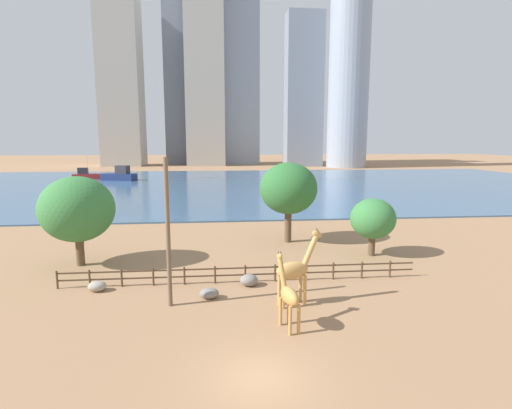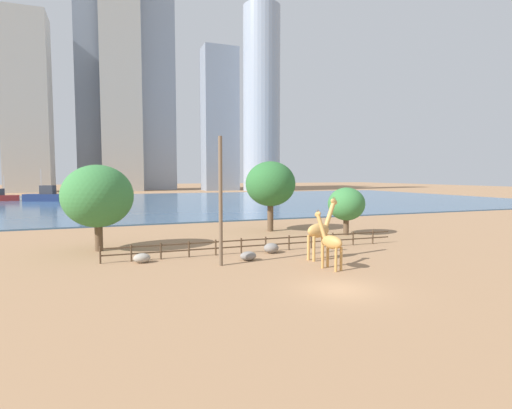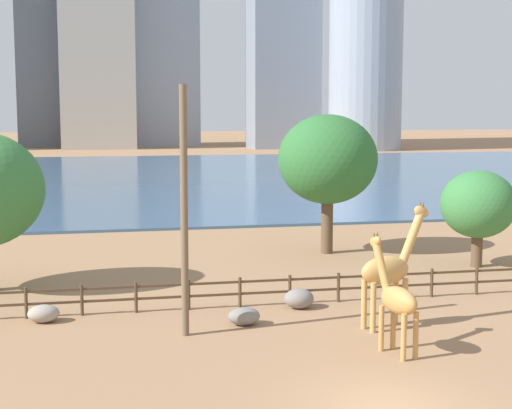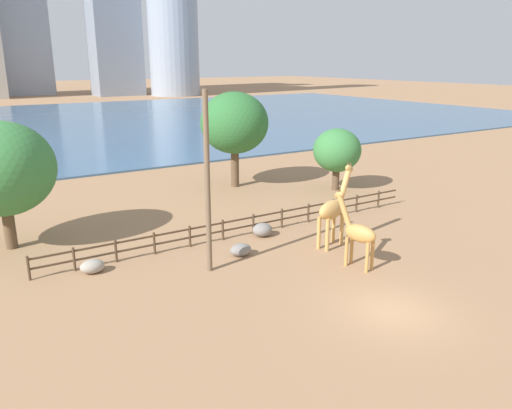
{
  "view_description": "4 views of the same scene",
  "coord_description": "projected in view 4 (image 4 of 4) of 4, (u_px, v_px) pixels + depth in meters",
  "views": [
    {
      "loc": [
        -1.7,
        -16.0,
        10.31
      ],
      "look_at": [
        1.3,
        14.66,
        5.36
      ],
      "focal_mm": 28.0,
      "sensor_mm": 36.0,
      "label": 1
    },
    {
      "loc": [
        -12.43,
        -19.4,
        6.59
      ],
      "look_at": [
        3.63,
        23.37,
        3.18
      ],
      "focal_mm": 28.0,
      "sensor_mm": 36.0,
      "label": 2
    },
    {
      "loc": [
        -8.13,
        -20.27,
        8.45
      ],
      "look_at": [
        1.45,
        24.75,
        2.83
      ],
      "focal_mm": 55.0,
      "sensor_mm": 36.0,
      "label": 3
    },
    {
      "loc": [
        -15.6,
        -13.58,
        10.65
      ],
      "look_at": [
        -2.89,
        6.68,
        3.72
      ],
      "focal_mm": 35.0,
      "sensor_mm": 36.0,
      "label": 4
    }
  ],
  "objects": [
    {
      "name": "ground_plane",
      "position": [
        47.0,
        124.0,
        87.07
      ],
      "size": [
        400.0,
        400.0,
        0.0
      ],
      "primitive_type": "plane",
      "color": "#9E7551"
    },
    {
      "name": "harbor_water",
      "position": [
        51.0,
        125.0,
        84.6
      ],
      "size": [
        180.0,
        86.0,
        0.2
      ],
      "primitive_type": "cube",
      "color": "#3D6084",
      "rests_on": "ground"
    },
    {
      "name": "giraffe_tall",
      "position": [
        358.0,
        233.0,
        26.21
      ],
      "size": [
        1.17,
        2.72,
        4.12
      ],
      "rotation": [
        0.0,
        0.0,
        1.83
      ],
      "color": "#C18C47",
      "rests_on": "ground"
    },
    {
      "name": "giraffe_companion",
      "position": [
        333.0,
        209.0,
        29.16
      ],
      "size": [
        3.21,
        1.41,
        4.88
      ],
      "rotation": [
        0.0,
        0.0,
        0.26
      ],
      "color": "tan",
      "rests_on": "ground"
    },
    {
      "name": "utility_pole",
      "position": [
        207.0,
        184.0,
        24.99
      ],
      "size": [
        0.28,
        0.28,
        9.35
      ],
      "primitive_type": "cylinder",
      "color": "brown",
      "rests_on": "ground"
    },
    {
      "name": "boulder_near_fence",
      "position": [
        241.0,
        250.0,
        28.17
      ],
      "size": [
        1.27,
        0.94,
        0.7
      ],
      "primitive_type": "ellipsoid",
      "color": "gray",
      "rests_on": "ground"
    },
    {
      "name": "boulder_by_pole",
      "position": [
        92.0,
        266.0,
        25.88
      ],
      "size": [
        1.26,
        0.95,
        0.72
      ],
      "primitive_type": "ellipsoid",
      "color": "gray",
      "rests_on": "ground"
    },
    {
      "name": "boulder_small",
      "position": [
        262.0,
        230.0,
        31.27
      ],
      "size": [
        1.27,
        1.13,
        0.85
      ],
      "primitive_type": "ellipsoid",
      "color": "gray",
      "rests_on": "ground"
    },
    {
      "name": "enclosure_fence",
      "position": [
        245.0,
        224.0,
        31.34
      ],
      "size": [
        26.12,
        0.14,
        1.3
      ],
      "color": "#4C3826",
      "rests_on": "ground"
    },
    {
      "name": "tree_left_large",
      "position": [
        337.0,
        151.0,
        41.75
      ],
      "size": [
        4.02,
        4.02,
        5.21
      ],
      "color": "brown",
      "rests_on": "ground"
    },
    {
      "name": "tree_center_broad",
      "position": [
        234.0,
        123.0,
        42.28
      ],
      "size": [
        5.8,
        5.8,
        8.16
      ],
      "color": "brown",
      "rests_on": "ground"
    },
    {
      "name": "tree_right_tall",
      "position": [
        1.0,
        169.0,
        28.12
      ],
      "size": [
        5.98,
        5.98,
        7.46
      ],
      "color": "brown",
      "rests_on": "ground"
    }
  ]
}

